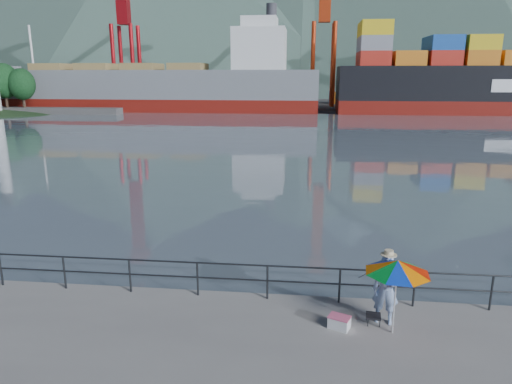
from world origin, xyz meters
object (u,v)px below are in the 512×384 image
beach_umbrella (398,267)px  cooler_bag (339,323)px  fisherman (386,289)px  bulk_carrier (171,87)px

beach_umbrella → cooler_bag: (-1.29, 0.07, -1.60)m
fisherman → bulk_carrier: size_ratio=0.03×
cooler_bag → bulk_carrier: bulk_carrier is taller
fisherman → beach_umbrella: size_ratio=0.94×
cooler_bag → bulk_carrier: bearing=132.4°
bulk_carrier → cooler_bag: bearing=-70.6°
bulk_carrier → beach_umbrella: bearing=-69.7°
beach_umbrella → cooler_bag: bearing=177.1°
beach_umbrella → bulk_carrier: bearing=110.3°
beach_umbrella → bulk_carrier: size_ratio=0.03×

